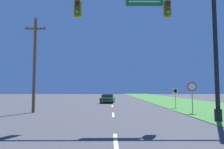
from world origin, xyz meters
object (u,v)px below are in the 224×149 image
Objects in this scene: route_sign_post at (175,93)px; utility_pole_near at (35,63)px; signal_mast at (177,34)px; stop_sign at (192,90)px; car_ahead at (108,99)px.

utility_pole_near reaches higher than route_sign_post.
signal_mast is 4.08× the size of stop_sign.
signal_mast reaches higher than stop_sign.
car_ahead is at bearing 105.12° from signal_mast.
signal_mast is at bearing -74.88° from car_ahead.
route_sign_post is 14.23m from utility_pole_near.
utility_pole_near reaches higher than stop_sign.
signal_mast is 5.03× the size of route_sign_post.
stop_sign is 13.50m from utility_pole_near.
signal_mast is 9.98m from route_sign_post.
signal_mast reaches higher than utility_pole_near.
route_sign_post is (0.07, 4.56, -0.34)m from stop_sign.
route_sign_post is at bearing 73.35° from signal_mast.
utility_pole_near is at bearing 178.02° from stop_sign.
stop_sign is at bearing -60.86° from car_ahead.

